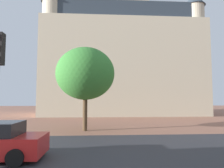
# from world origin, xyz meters

# --- Properties ---
(ground_plane) EXTENTS (120.00, 120.00, 0.00)m
(ground_plane) POSITION_xyz_m (0.00, 10.00, 0.00)
(ground_plane) COLOR #93604C
(street_asphalt_strip) EXTENTS (120.00, 7.19, 0.00)m
(street_asphalt_strip) POSITION_xyz_m (0.00, 7.10, 0.00)
(street_asphalt_strip) COLOR #2D2D33
(street_asphalt_strip) RESTS_ON ground_plane
(landmark_building) EXTENTS (24.17, 11.11, 34.26)m
(landmark_building) POSITION_xyz_m (3.55, 29.21, 9.38)
(landmark_building) COLOR beige
(landmark_building) RESTS_ON ground_plane
(tree_curb_far) EXTENTS (4.55, 4.55, 6.45)m
(tree_curb_far) POSITION_xyz_m (-1.52, 12.74, 4.39)
(tree_curb_far) COLOR #4C3823
(tree_curb_far) RESTS_ON ground_plane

